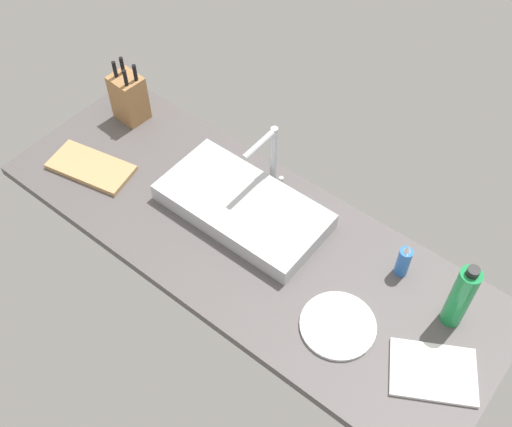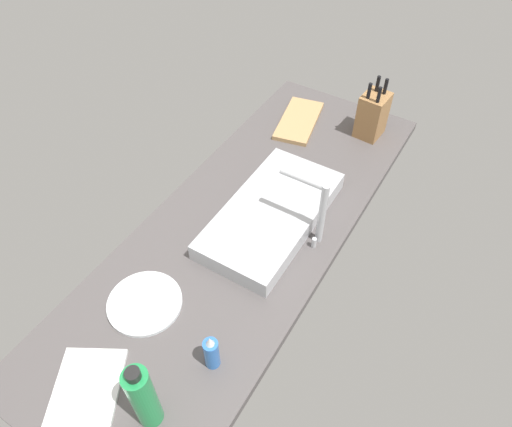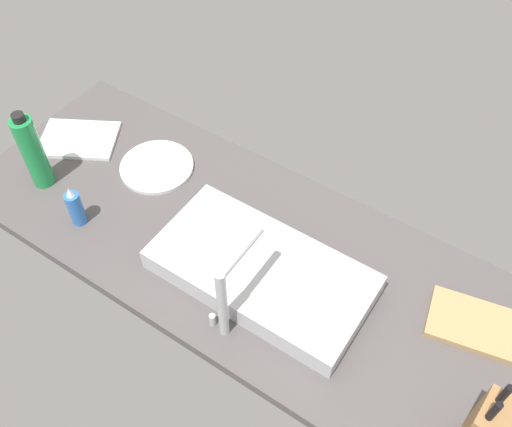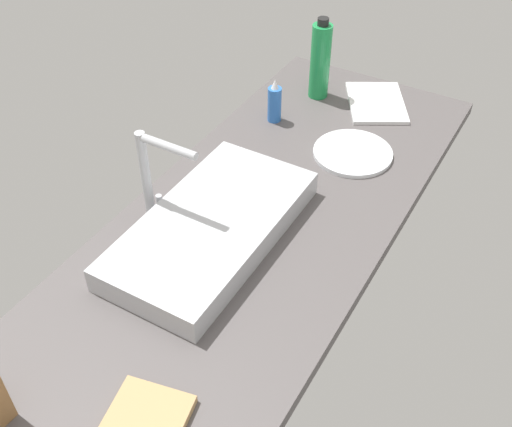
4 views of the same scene
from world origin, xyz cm
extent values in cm
cube|color=#514C4C|center=(0.00, 0.00, 1.75)|extent=(171.79, 62.35, 3.50)
cube|color=#B7BABF|center=(-6.17, 6.18, 6.70)|extent=(55.56, 28.32, 6.39)
cylinder|color=#B7BABF|center=(-7.07, 23.61, 15.86)|extent=(2.40, 2.40, 24.71)
cylinder|color=#B7BABF|center=(-7.07, 16.00, 27.21)|extent=(2.00, 15.22, 2.00)
cylinder|color=#B7BABF|center=(-3.57, 23.61, 5.50)|extent=(1.60, 1.60, 4.00)
cube|color=#9E7042|center=(-68.32, 16.43, 12.66)|extent=(11.85, 10.33, 18.32)
cylinder|color=black|center=(-71.26, 15.09, 24.99)|extent=(1.50, 1.50, 6.33)
cylinder|color=black|center=(-70.98, 18.38, 24.99)|extent=(1.50, 1.50, 6.33)
cylinder|color=black|center=(-64.97, 14.17, 24.99)|extent=(1.50, 1.50, 6.33)
cylinder|color=black|center=(-64.41, 18.28, 24.99)|extent=(1.50, 1.50, 6.33)
cube|color=tan|center=(-60.29, -11.66, 4.40)|extent=(31.87, 20.03, 1.80)
cylinder|color=blue|center=(46.40, 18.27, 8.89)|extent=(4.13, 4.13, 10.77)
cone|color=silver|center=(46.40, 18.27, 15.67)|extent=(2.27, 2.27, 2.80)
cylinder|color=#1E8E47|center=(65.97, 13.18, 15.25)|extent=(6.21, 6.21, 23.50)
cylinder|color=black|center=(65.97, 13.18, 28.10)|extent=(3.41, 3.41, 2.20)
cylinder|color=white|center=(41.83, -9.37, 4.10)|extent=(22.16, 22.16, 1.20)
cube|color=white|center=(70.15, -5.03, 4.10)|extent=(28.73, 26.22, 1.20)
camera|label=1|loc=(76.40, -90.80, 162.64)|focal=43.23mm
camera|label=2|loc=(88.50, 57.41, 125.27)|focal=33.21mm
camera|label=3|loc=(-49.21, 73.29, 126.69)|focal=39.69mm
camera|label=4|loc=(-93.29, -56.52, 105.69)|focal=43.35mm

